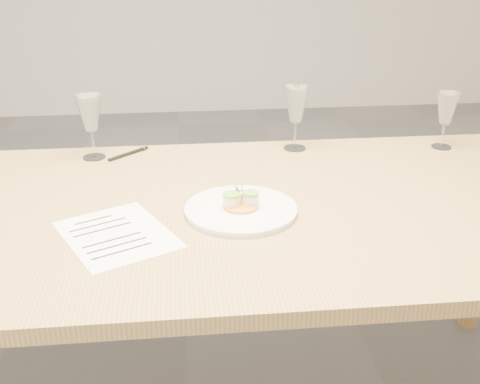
{
  "coord_description": "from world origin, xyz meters",
  "views": [
    {
      "loc": [
        0.01,
        -1.45,
        1.43
      ],
      "look_at": [
        0.16,
        -0.03,
        0.8
      ],
      "focal_mm": 45.0,
      "sensor_mm": 36.0,
      "label": 1
    }
  ],
  "objects": [
    {
      "name": "dinner_plate",
      "position": [
        0.16,
        -0.05,
        0.76
      ],
      "size": [
        0.29,
        0.29,
        0.08
      ],
      "rotation": [
        0.0,
        0.0,
        0.17
      ],
      "color": "white",
      "rests_on": "dining_table"
    },
    {
      "name": "wine_glass_2",
      "position": [
        0.39,
        0.42,
        0.9
      ],
      "size": [
        0.08,
        0.08,
        0.21
      ],
      "color": "white",
      "rests_on": "dining_table"
    },
    {
      "name": "wine_glass_3",
      "position": [
        0.88,
        0.38,
        0.88
      ],
      "size": [
        0.08,
        0.08,
        0.19
      ],
      "color": "white",
      "rests_on": "dining_table"
    },
    {
      "name": "recipe_sheet",
      "position": [
        -0.15,
        -0.14,
        0.75
      ],
      "size": [
        0.34,
        0.36,
        0.0
      ],
      "rotation": [
        0.0,
        0.0,
        0.46
      ],
      "color": "white",
      "rests_on": "dining_table"
    },
    {
      "name": "dining_table",
      "position": [
        0.0,
        0.0,
        0.68
      ],
      "size": [
        2.4,
        1.0,
        0.75
      ],
      "color": "#AD864B",
      "rests_on": "ground"
    },
    {
      "name": "wine_glass_1",
      "position": [
        -0.27,
        0.4,
        0.89
      ],
      "size": [
        0.08,
        0.08,
        0.2
      ],
      "color": "white",
      "rests_on": "dining_table"
    },
    {
      "name": "ballpoint_pen",
      "position": [
        -0.16,
        0.41,
        0.76
      ],
      "size": [
        0.12,
        0.12,
        0.01
      ],
      "rotation": [
        0.0,
        0.0,
        0.75
      ],
      "color": "black",
      "rests_on": "dining_table"
    }
  ]
}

